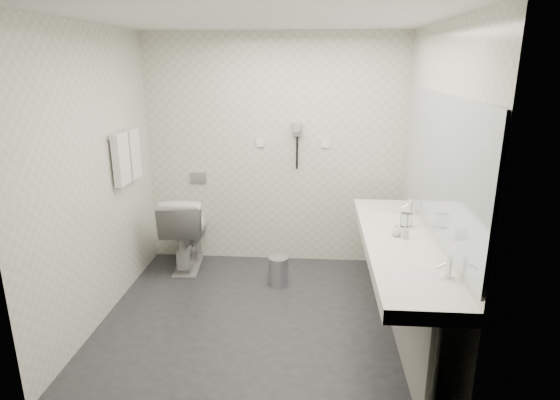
{
  "coord_description": "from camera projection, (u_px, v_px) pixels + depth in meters",
  "views": [
    {
      "loc": [
        0.44,
        -3.69,
        2.21
      ],
      "look_at": [
        0.15,
        0.15,
        1.05
      ],
      "focal_mm": 29.93,
      "sensor_mm": 36.0,
      "label": 1
    }
  ],
  "objects": [
    {
      "name": "floor",
      "position": [
        262.0,
        316.0,
        4.19
      ],
      "size": [
        2.8,
        2.8,
        0.0
      ],
      "primitive_type": "plane",
      "color": "#232327",
      "rests_on": "ground"
    },
    {
      "name": "ceiling",
      "position": [
        258.0,
        19.0,
        3.47
      ],
      "size": [
        2.8,
        2.8,
        0.0
      ],
      "primitive_type": "plane",
      "rotation": [
        3.14,
        0.0,
        0.0
      ],
      "color": "silver",
      "rests_on": "wall_back"
    },
    {
      "name": "wall_back",
      "position": [
        274.0,
        152.0,
        5.07
      ],
      "size": [
        2.8,
        0.0,
        2.8
      ],
      "primitive_type": "plane",
      "rotation": [
        1.57,
        0.0,
        0.0
      ],
      "color": "beige",
      "rests_on": "floor"
    },
    {
      "name": "wall_front",
      "position": [
        233.0,
        240.0,
        2.59
      ],
      "size": [
        2.8,
        0.0,
        2.8
      ],
      "primitive_type": "plane",
      "rotation": [
        -1.57,
        0.0,
        0.0
      ],
      "color": "beige",
      "rests_on": "floor"
    },
    {
      "name": "wall_left",
      "position": [
        96.0,
        178.0,
        3.93
      ],
      "size": [
        0.0,
        2.6,
        2.6
      ],
      "primitive_type": "plane",
      "rotation": [
        1.57,
        0.0,
        1.57
      ],
      "color": "beige",
      "rests_on": "floor"
    },
    {
      "name": "wall_right",
      "position": [
        434.0,
        185.0,
        3.73
      ],
      "size": [
        0.0,
        2.6,
        2.6
      ],
      "primitive_type": "plane",
      "rotation": [
        1.57,
        0.0,
        -1.57
      ],
      "color": "beige",
      "rests_on": "floor"
    },
    {
      "name": "vanity_counter",
      "position": [
        399.0,
        246.0,
        3.69
      ],
      "size": [
        0.55,
        2.2,
        0.1
      ],
      "primitive_type": "cube",
      "color": "silver",
      "rests_on": "floor"
    },
    {
      "name": "vanity_panel",
      "position": [
        399.0,
        294.0,
        3.81
      ],
      "size": [
        0.03,
        2.15,
        0.75
      ],
      "primitive_type": "cube",
      "color": "gray",
      "rests_on": "floor"
    },
    {
      "name": "vanity_post_near",
      "position": [
        433.0,
        377.0,
        2.81
      ],
      "size": [
        0.06,
        0.06,
        0.75
      ],
      "primitive_type": "cylinder",
      "color": "silver",
      "rests_on": "floor"
    },
    {
      "name": "vanity_post_far",
      "position": [
        385.0,
        246.0,
        4.8
      ],
      "size": [
        0.06,
        0.06,
        0.75
      ],
      "primitive_type": "cylinder",
      "color": "silver",
      "rests_on": "floor"
    },
    {
      "name": "mirror",
      "position": [
        441.0,
        166.0,
        3.48
      ],
      "size": [
        0.02,
        2.2,
        1.05
      ],
      "primitive_type": "cube",
      "color": "#B2BCC6",
      "rests_on": "wall_right"
    },
    {
      "name": "basin_near",
      "position": [
        417.0,
        278.0,
        3.06
      ],
      "size": [
        0.4,
        0.31,
        0.05
      ],
      "primitive_type": "ellipsoid",
      "color": "silver",
      "rests_on": "vanity_counter"
    },
    {
      "name": "basin_far",
      "position": [
        388.0,
        215.0,
        4.3
      ],
      "size": [
        0.4,
        0.31,
        0.05
      ],
      "primitive_type": "ellipsoid",
      "color": "silver",
      "rests_on": "vanity_counter"
    },
    {
      "name": "faucet_near",
      "position": [
        448.0,
        267.0,
        3.02
      ],
      "size": [
        0.04,
        0.04,
        0.15
      ],
      "primitive_type": "cylinder",
      "color": "silver",
      "rests_on": "vanity_counter"
    },
    {
      "name": "faucet_far",
      "position": [
        410.0,
        206.0,
        4.26
      ],
      "size": [
        0.04,
        0.04,
        0.15
      ],
      "primitive_type": "cylinder",
      "color": "silver",
      "rests_on": "vanity_counter"
    },
    {
      "name": "soap_bottle_a",
      "position": [
        405.0,
        231.0,
        3.69
      ],
      "size": [
        0.06,
        0.06,
        0.11
      ],
      "primitive_type": "imported",
      "rotation": [
        0.0,
        0.0,
        0.21
      ],
      "color": "silver",
      "rests_on": "vanity_counter"
    },
    {
      "name": "soap_bottle_b",
      "position": [
        396.0,
        230.0,
        3.74
      ],
      "size": [
        0.1,
        0.1,
        0.1
      ],
      "primitive_type": "imported",
      "rotation": [
        0.0,
        0.0,
        -0.34
      ],
      "color": "silver",
      "rests_on": "vanity_counter"
    },
    {
      "name": "glass_left",
      "position": [
        404.0,
        220.0,
        3.94
      ],
      "size": [
        0.07,
        0.07,
        0.12
      ],
      "primitive_type": "cylinder",
      "rotation": [
        0.0,
        0.0,
        -0.06
      ],
      "color": "silver",
      "rests_on": "vanity_counter"
    },
    {
      "name": "glass_right",
      "position": [
        409.0,
        220.0,
        3.96
      ],
      "size": [
        0.08,
        0.08,
        0.11
      ],
      "primitive_type": "cylinder",
      "rotation": [
        0.0,
        0.0,
        0.37
      ],
      "color": "silver",
      "rests_on": "vanity_counter"
    },
    {
      "name": "toilet",
      "position": [
        186.0,
        230.0,
        5.12
      ],
      "size": [
        0.53,
        0.85,
        0.82
      ],
      "primitive_type": "imported",
      "rotation": [
        0.0,
        0.0,
        3.23
      ],
      "color": "silver",
      "rests_on": "floor"
    },
    {
      "name": "flush_plate",
      "position": [
        198.0,
        177.0,
        5.21
      ],
      "size": [
        0.18,
        0.02,
        0.12
      ],
      "primitive_type": "cube",
      "color": "#B2B5BA",
      "rests_on": "wall_back"
    },
    {
      "name": "pedal_bin",
      "position": [
        278.0,
        272.0,
        4.74
      ],
      "size": [
        0.23,
        0.23,
        0.29
      ],
      "primitive_type": "cylinder",
      "rotation": [
        0.0,
        0.0,
        -0.15
      ],
      "color": "#B2B5BA",
      "rests_on": "floor"
    },
    {
      "name": "bin_lid",
      "position": [
        278.0,
        258.0,
        4.7
      ],
      "size": [
        0.2,
        0.2,
        0.02
      ],
      "primitive_type": "cylinder",
      "color": "#B2B5BA",
      "rests_on": "pedal_bin"
    },
    {
      "name": "towel_rail",
      "position": [
        124.0,
        133.0,
        4.37
      ],
      "size": [
        0.02,
        0.62,
        0.02
      ],
      "primitive_type": "cylinder",
      "rotation": [
        1.57,
        0.0,
        0.0
      ],
      "color": "silver",
      "rests_on": "wall_left"
    },
    {
      "name": "towel_near",
      "position": [
        121.0,
        159.0,
        4.3
      ],
      "size": [
        0.07,
        0.24,
        0.48
      ],
      "primitive_type": "cube",
      "color": "silver",
      "rests_on": "towel_rail"
    },
    {
      "name": "towel_far",
      "position": [
        133.0,
        154.0,
        4.56
      ],
      "size": [
        0.07,
        0.24,
        0.48
      ],
      "primitive_type": "cube",
      "color": "silver",
      "rests_on": "towel_rail"
    },
    {
      "name": "dryer_cradle",
      "position": [
        297.0,
        129.0,
        4.95
      ],
      "size": [
        0.1,
        0.04,
        0.14
      ],
      "primitive_type": "cube",
      "color": "gray",
      "rests_on": "wall_back"
    },
    {
      "name": "dryer_barrel",
      "position": [
        297.0,
        128.0,
        4.88
      ],
      "size": [
        0.08,
        0.14,
        0.08
      ],
      "primitive_type": "cylinder",
      "rotation": [
        1.57,
        0.0,
        0.0
      ],
      "color": "gray",
      "rests_on": "dryer_cradle"
    },
    {
      "name": "dryer_cord",
      "position": [
        297.0,
        153.0,
        5.01
      ],
      "size": [
        0.02,
        0.02,
        0.35
      ],
      "primitive_type": "cylinder",
      "color": "black",
      "rests_on": "dryer_cradle"
    },
    {
      "name": "switch_plate_a",
      "position": [
        260.0,
        143.0,
        5.04
      ],
      "size": [
        0.09,
        0.02,
        0.09
      ],
      "primitive_type": "cube",
      "color": "silver",
      "rests_on": "wall_back"
    },
    {
      "name": "switch_plate_b",
      "position": [
        325.0,
        144.0,
        4.99
      ],
      "size": [
        0.09,
        0.02,
        0.09
      ],
      "primitive_type": "cube",
      "color": "silver",
      "rests_on": "wall_back"
    }
  ]
}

